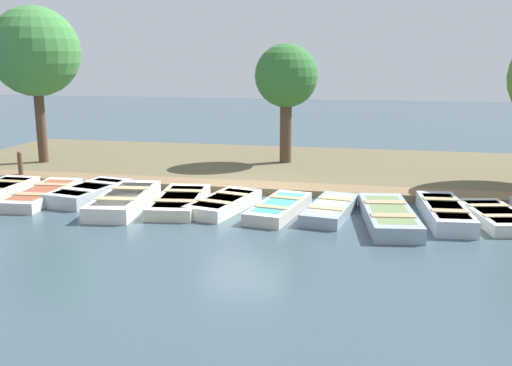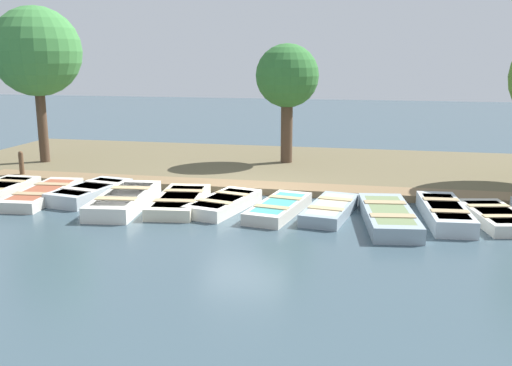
% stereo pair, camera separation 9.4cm
% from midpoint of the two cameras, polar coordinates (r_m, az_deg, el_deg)
% --- Properties ---
extents(ground_plane, '(80.00, 80.00, 0.00)m').
position_cam_midpoint_polar(ground_plane, '(16.71, -0.99, -1.70)').
color(ground_plane, '#384C56').
extents(shore_bank, '(8.00, 24.00, 0.20)m').
position_cam_midpoint_polar(shore_bank, '(21.48, 2.00, 1.78)').
color(shore_bank, brown).
rests_on(shore_bank, ground_plane).
extents(dock_walkway, '(1.09, 18.29, 0.21)m').
position_cam_midpoint_polar(dock_walkway, '(17.82, -0.13, -0.45)').
color(dock_walkway, brown).
rests_on(dock_walkway, ground_plane).
extents(rowboat_1, '(3.39, 1.38, 0.33)m').
position_cam_midpoint_polar(rowboat_1, '(17.89, -20.42, -1.02)').
color(rowboat_1, beige).
rests_on(rowboat_1, ground_plane).
extents(rowboat_2, '(2.84, 1.64, 0.41)m').
position_cam_midpoint_polar(rowboat_2, '(17.49, -16.08, -0.87)').
color(rowboat_2, '#B2BCC1').
rests_on(rowboat_2, ground_plane).
extents(rowboat_3, '(3.49, 1.57, 0.43)m').
position_cam_midpoint_polar(rowboat_3, '(16.26, -12.86, -1.65)').
color(rowboat_3, silver).
rests_on(rowboat_3, ground_plane).
extents(rowboat_4, '(3.19, 1.57, 0.35)m').
position_cam_midpoint_polar(rowboat_4, '(16.03, -7.47, -1.80)').
color(rowboat_4, beige).
rests_on(rowboat_4, ground_plane).
extents(rowboat_5, '(2.83, 1.68, 0.36)m').
position_cam_midpoint_polar(rowboat_5, '(15.67, -3.07, -2.02)').
color(rowboat_5, silver).
rests_on(rowboat_5, ground_plane).
extents(rowboat_6, '(2.96, 1.48, 0.33)m').
position_cam_midpoint_polar(rowboat_6, '(15.25, 2.47, -2.49)').
color(rowboat_6, beige).
rests_on(rowboat_6, ground_plane).
extents(rowboat_7, '(2.89, 1.41, 0.34)m').
position_cam_midpoint_polar(rowboat_7, '(15.22, 7.64, -2.61)').
color(rowboat_7, '#8C9EA8').
rests_on(rowboat_7, ground_plane).
extents(rowboat_8, '(3.49, 1.59, 0.40)m').
position_cam_midpoint_polar(rowboat_8, '(14.71, 13.27, -3.23)').
color(rowboat_8, '#8C9EA8').
rests_on(rowboat_8, ground_plane).
extents(rowboat_9, '(3.18, 1.23, 0.43)m').
position_cam_midpoint_polar(rowboat_9, '(15.35, 18.51, -2.83)').
color(rowboat_9, '#B2BCC1').
rests_on(rowboat_9, ground_plane).
extents(rowboat_10, '(2.80, 1.67, 0.33)m').
position_cam_midpoint_polar(rowboat_10, '(15.65, 23.03, -3.11)').
color(rowboat_10, beige).
rests_on(rowboat_10, ground_plane).
extents(mooring_post_near, '(0.16, 0.16, 1.00)m').
position_cam_midpoint_polar(mooring_post_near, '(20.80, -22.28, 1.62)').
color(mooring_post_near, brown).
rests_on(mooring_post_near, ground_plane).
extents(park_tree_far_left, '(3.25, 3.25, 5.91)m').
position_cam_midpoint_polar(park_tree_far_left, '(22.76, -20.99, 12.10)').
color(park_tree_far_left, '#4C3828').
rests_on(park_tree_far_left, ground_plane).
extents(park_tree_left, '(2.32, 2.32, 4.58)m').
position_cam_midpoint_polar(park_tree_left, '(21.26, 3.27, 10.45)').
color(park_tree_left, '#4C3828').
rests_on(park_tree_left, ground_plane).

